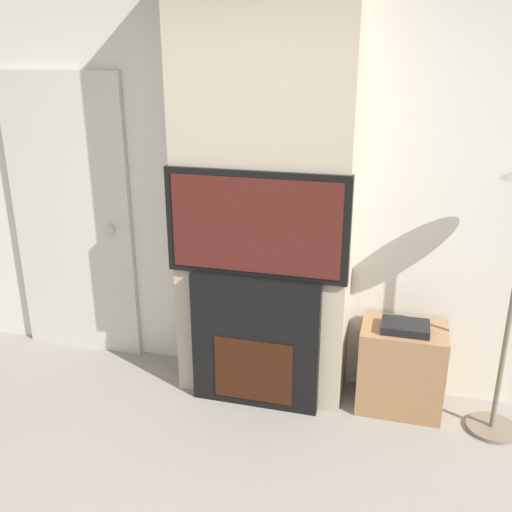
% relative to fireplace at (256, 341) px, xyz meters
% --- Properties ---
extents(wall_back, '(6.00, 0.06, 2.70)m').
position_rel_fireplace_xyz_m(wall_back, '(0.00, 0.42, 0.92)').
color(wall_back, silver).
rests_on(wall_back, ground_plane).
extents(chimney_breast, '(1.07, 0.39, 2.70)m').
position_rel_fireplace_xyz_m(chimney_breast, '(0.00, 0.20, 0.92)').
color(chimney_breast, tan).
rests_on(chimney_breast, ground_plane).
extents(fireplace, '(0.81, 0.15, 0.87)m').
position_rel_fireplace_xyz_m(fireplace, '(0.00, 0.00, 0.00)').
color(fireplace, black).
rests_on(fireplace, ground_plane).
extents(television, '(1.09, 0.07, 0.64)m').
position_rel_fireplace_xyz_m(television, '(0.00, -0.00, 0.76)').
color(television, black).
rests_on(television, fireplace).
extents(media_stand, '(0.52, 0.36, 0.60)m').
position_rel_fireplace_xyz_m(media_stand, '(0.89, 0.18, -0.15)').
color(media_stand, '#997047').
rests_on(media_stand, ground_plane).
extents(entry_door, '(0.92, 0.09, 2.03)m').
position_rel_fireplace_xyz_m(entry_door, '(-1.46, 0.37, 0.58)').
color(entry_door, beige).
rests_on(entry_door, ground_plane).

